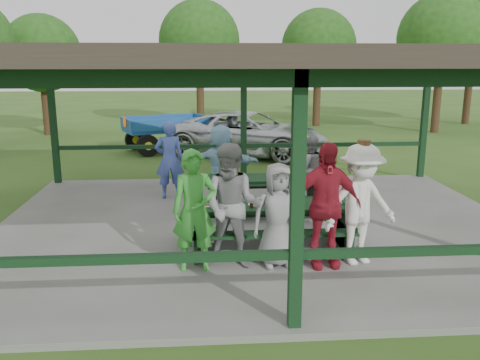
{
  "coord_description": "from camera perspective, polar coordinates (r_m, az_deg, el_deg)",
  "views": [
    {
      "loc": [
        -1.04,
        -9.23,
        3.19
      ],
      "look_at": [
        -0.39,
        -0.3,
        1.06
      ],
      "focal_mm": 38.0,
      "sensor_mm": 36.0,
      "label": 1
    }
  ],
  "objects": [
    {
      "name": "tree_far_right",
      "position": [
        28.28,
        24.83,
        14.98
      ],
      "size": [
        4.3,
        4.3,
        6.72
      ],
      "color": "#352615",
      "rests_on": "ground"
    },
    {
      "name": "contestant_white_fedora",
      "position": [
        7.94,
        13.38,
        -2.68
      ],
      "size": [
        1.36,
        1.0,
        1.93
      ],
      "rotation": [
        0.0,
        0.0,
        0.28
      ],
      "color": "white",
      "rests_on": "concrete_slab"
    },
    {
      "name": "picnic_table_near",
      "position": [
        8.51,
        3.33,
        -4.49
      ],
      "size": [
        2.8,
        1.39,
        0.75
      ],
      "color": "black",
      "rests_on": "concrete_slab"
    },
    {
      "name": "pickup_truck",
      "position": [
        17.24,
        0.95,
        5.23
      ],
      "size": [
        5.88,
        4.38,
        1.49
      ],
      "primitive_type": "imported",
      "rotation": [
        0.0,
        0.0,
        1.16
      ],
      "color": "silver",
      "rests_on": "ground"
    },
    {
      "name": "contestant_grey_left",
      "position": [
        7.57,
        -0.82,
        -3.01
      ],
      "size": [
        1.06,
        0.9,
        1.9
      ],
      "primitive_type": "imported",
      "rotation": [
        0.0,
        0.0,
        -0.22
      ],
      "color": "gray",
      "rests_on": "concrete_slab"
    },
    {
      "name": "tree_left",
      "position": [
        24.8,
        -4.59,
        15.27
      ],
      "size": [
        3.8,
        3.8,
        5.94
      ],
      "color": "#352615",
      "rests_on": "ground"
    },
    {
      "name": "tree_far_left",
      "position": [
        23.53,
        -21.37,
        13.07
      ],
      "size": [
        3.24,
        3.24,
        5.07
      ],
      "color": "#352615",
      "rests_on": "ground"
    },
    {
      "name": "table_setting",
      "position": [
        8.46,
        3.12,
        -2.44
      ],
      "size": [
        2.36,
        0.45,
        0.1
      ],
      "color": "white",
      "rests_on": "picnic_table_near"
    },
    {
      "name": "spectator_lblue",
      "position": [
        11.09,
        -2.12,
        1.84
      ],
      "size": [
        1.69,
        0.96,
        1.74
      ],
      "primitive_type": "imported",
      "rotation": [
        0.0,
        0.0,
        2.85
      ],
      "color": "#92C5E2",
      "rests_on": "concrete_slab"
    },
    {
      "name": "pavilion_structure",
      "position": [
        9.29,
        2.33,
        13.25
      ],
      "size": [
        10.6,
        8.6,
        3.24
      ],
      "color": "black",
      "rests_on": "concrete_slab"
    },
    {
      "name": "contestant_red",
      "position": [
        7.72,
        9.49,
        -2.81
      ],
      "size": [
        1.15,
        0.54,
        1.92
      ],
      "primitive_type": "imported",
      "rotation": [
        0.0,
        0.0,
        0.07
      ],
      "color": "#A81D2F",
      "rests_on": "concrete_slab"
    },
    {
      "name": "contestant_grey_mid",
      "position": [
        7.7,
        4.26,
        -3.93
      ],
      "size": [
        0.84,
        0.6,
        1.6
      ],
      "primitive_type": "imported",
      "rotation": [
        0.0,
        0.0,
        0.12
      ],
      "color": "gray",
      "rests_on": "concrete_slab"
    },
    {
      "name": "spectator_grey",
      "position": [
        11.44,
        7.89,
        1.32
      ],
      "size": [
        0.73,
        0.59,
        1.45
      ],
      "primitive_type": "imported",
      "rotation": [
        0.0,
        0.0,
        3.2
      ],
      "color": "gray",
      "rests_on": "concrete_slab"
    },
    {
      "name": "spectator_blue",
      "position": [
        11.58,
        -7.94,
        2.28
      ],
      "size": [
        0.7,
        0.51,
        1.77
      ],
      "primitive_type": "imported",
      "rotation": [
        0.0,
        0.0,
        3.28
      ],
      "color": "#455BB5",
      "rests_on": "concrete_slab"
    },
    {
      "name": "contestant_green",
      "position": [
        7.54,
        -5.13,
        -3.43
      ],
      "size": [
        0.68,
        0.46,
        1.83
      ],
      "primitive_type": "imported",
      "rotation": [
        0.0,
        0.0,
        0.04
      ],
      "color": "green",
      "rests_on": "concrete_slab"
    },
    {
      "name": "tree_mid",
      "position": [
        25.33,
        8.81,
        14.54
      ],
      "size": [
        3.56,
        3.56,
        5.56
      ],
      "color": "#352615",
      "rests_on": "ground"
    },
    {
      "name": "picnic_table_far",
      "position": [
        10.45,
        3.18,
        -1.15
      ],
      "size": [
        2.47,
        1.39,
        0.75
      ],
      "color": "black",
      "rests_on": "concrete_slab"
    },
    {
      "name": "tree_right",
      "position": [
        24.29,
        21.78,
        14.54
      ],
      "size": [
        3.84,
        3.84,
        6.0
      ],
      "color": "#352615",
      "rests_on": "ground"
    },
    {
      "name": "ground",
      "position": [
        9.82,
        2.16,
        -5.58
      ],
      "size": [
        90.0,
        90.0,
        0.0
      ],
      "primitive_type": "plane",
      "color": "#315219",
      "rests_on": "ground"
    },
    {
      "name": "farm_trailer",
      "position": [
        18.24,
        -8.35,
        5.27
      ],
      "size": [
        3.76,
        2.51,
        1.33
      ],
      "rotation": [
        0.0,
        0.0,
        0.4
      ],
      "color": "#1A4F93",
      "rests_on": "ground"
    },
    {
      "name": "concrete_slab",
      "position": [
        9.8,
        2.16,
        -5.3
      ],
      "size": [
        10.0,
        8.0,
        0.1
      ],
      "primitive_type": "cube",
      "color": "slate",
      "rests_on": "ground"
    }
  ]
}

